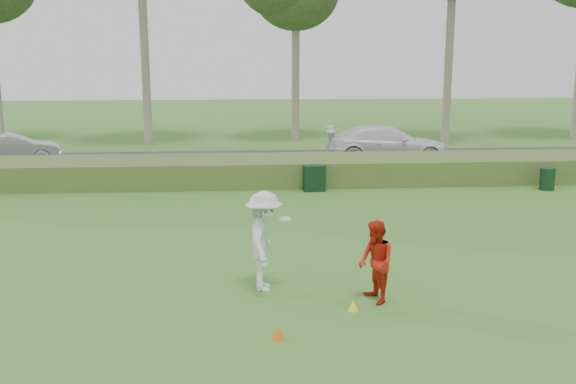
{
  "coord_description": "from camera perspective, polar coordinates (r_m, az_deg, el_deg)",
  "views": [
    {
      "loc": [
        -1.19,
        -11.49,
        4.57
      ],
      "look_at": [
        0.0,
        4.0,
        1.3
      ],
      "focal_mm": 40.0,
      "sensor_mm": 36.0,
      "label": 1
    }
  ],
  "objects": [
    {
      "name": "car_mid",
      "position": [
        30.23,
        -23.24,
        3.57
      ],
      "size": [
        4.11,
        2.52,
        1.28
      ],
      "primitive_type": "imported",
      "rotation": [
        0.0,
        0.0,
        1.89
      ],
      "color": "#BBBBC0",
      "rests_on": "park_road"
    },
    {
      "name": "cone_orange",
      "position": [
        10.84,
        -0.9,
        -12.42
      ],
      "size": [
        0.2,
        0.2,
        0.22
      ],
      "primitive_type": "cone",
      "color": "#FA5F0D",
      "rests_on": "ground"
    },
    {
      "name": "trash_bin",
      "position": [
        24.26,
        22.05,
        1.09
      ],
      "size": [
        0.68,
        0.68,
        0.78
      ],
      "primitive_type": "cylinder",
      "rotation": [
        0.0,
        0.0,
        0.39
      ],
      "color": "black",
      "rests_on": "ground"
    },
    {
      "name": "car_right",
      "position": [
        28.57,
        8.8,
        4.25
      ],
      "size": [
        5.58,
        2.71,
        1.57
      ],
      "primitive_type": "imported",
      "rotation": [
        0.0,
        0.0,
        1.47
      ],
      "color": "white",
      "rests_on": "park_road"
    },
    {
      "name": "player_white",
      "position": [
        12.74,
        -2.12,
        -4.39
      ],
      "size": [
        0.96,
        1.36,
        2.01
      ],
      "rotation": [
        0.0,
        0.0,
        1.48
      ],
      "color": "silver",
      "rests_on": "ground"
    },
    {
      "name": "utility_cabinet",
      "position": [
        22.31,
        2.34,
        1.24
      ],
      "size": [
        0.77,
        0.53,
        0.91
      ],
      "primitive_type": "cube",
      "rotation": [
        0.0,
        0.0,
        0.11
      ],
      "color": "black",
      "rests_on": "ground"
    },
    {
      "name": "cone_yellow",
      "position": [
        12.03,
        5.83,
        -9.98
      ],
      "size": [
        0.19,
        0.19,
        0.21
      ],
      "primitive_type": "cone",
      "color": "yellow",
      "rests_on": "ground"
    },
    {
      "name": "ground",
      "position": [
        12.43,
        1.44,
        -9.7
      ],
      "size": [
        120.0,
        120.0,
        0.0
      ],
      "primitive_type": "plane",
      "color": "#356F25",
      "rests_on": "ground"
    },
    {
      "name": "park_road",
      "position": [
        28.88,
        -1.99,
        2.83
      ],
      "size": [
        80.0,
        6.0,
        0.06
      ],
      "primitive_type": "cube",
      "color": "#2D2D2D",
      "rests_on": "ground"
    },
    {
      "name": "player_red",
      "position": [
        12.26,
        7.81,
        -6.19
      ],
      "size": [
        0.76,
        0.89,
        1.58
      ],
      "primitive_type": "imported",
      "rotation": [
        0.0,
        0.0,
        -1.34
      ],
      "color": "red",
      "rests_on": "ground"
    },
    {
      "name": "reed_strip",
      "position": [
        23.88,
        -1.48,
        1.95
      ],
      "size": [
        80.0,
        3.0,
        0.9
      ],
      "primitive_type": "cube",
      "color": "#456126",
      "rests_on": "ground"
    }
  ]
}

